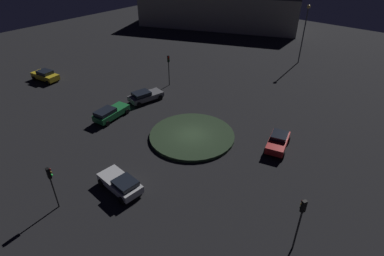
# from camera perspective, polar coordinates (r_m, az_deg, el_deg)

# --- Properties ---
(ground_plane) EXTENTS (115.00, 115.00, 0.00)m
(ground_plane) POSITION_cam_1_polar(r_m,az_deg,el_deg) (32.73, -0.00, -1.63)
(ground_plane) COLOR black
(roundabout_island) EXTENTS (8.92, 8.92, 0.33)m
(roundabout_island) POSITION_cam_1_polar(r_m,az_deg,el_deg) (32.64, -0.00, -1.39)
(roundabout_island) COLOR #263823
(roundabout_island) RESTS_ON ground_plane
(car_silver) EXTENTS (4.24, 2.29, 1.39)m
(car_silver) POSITION_cam_1_polar(r_m,az_deg,el_deg) (26.62, -12.95, -9.87)
(car_silver) COLOR silver
(car_silver) RESTS_ON ground_plane
(car_red) EXTENTS (2.75, 4.20, 1.43)m
(car_red) POSITION_cam_1_polar(r_m,az_deg,el_deg) (31.86, 15.55, -2.39)
(car_red) COLOR red
(car_red) RESTS_ON ground_plane
(car_grey) EXTENTS (2.80, 4.63, 1.38)m
(car_grey) POSITION_cam_1_polar(r_m,az_deg,el_deg) (39.99, -8.65, 5.87)
(car_grey) COLOR slate
(car_grey) RESTS_ON ground_plane
(car_yellow) EXTENTS (4.47, 2.49, 1.52)m
(car_yellow) POSITION_cam_1_polar(r_m,az_deg,el_deg) (50.20, -25.38, 8.74)
(car_yellow) COLOR gold
(car_yellow) RESTS_ON ground_plane
(car_green) EXTENTS (2.42, 4.59, 1.44)m
(car_green) POSITION_cam_1_polar(r_m,az_deg,el_deg) (36.81, -14.80, 2.72)
(car_green) COLOR #1E7238
(car_green) RESTS_ON ground_plane
(traffic_light_southeast) EXTENTS (0.39, 0.37, 4.30)m
(traffic_light_southeast) POSITION_cam_1_polar(r_m,az_deg,el_deg) (43.23, -4.32, 11.57)
(traffic_light_southeast) COLOR #2D2D2D
(traffic_light_southeast) RESTS_ON ground_plane
(traffic_light_northwest) EXTENTS (0.39, 0.36, 4.47)m
(traffic_light_northwest) POSITION_cam_1_polar(r_m,az_deg,el_deg) (21.39, 19.36, -14.97)
(traffic_light_northwest) COLOR #2D2D2D
(traffic_light_northwest) RESTS_ON ground_plane
(traffic_light_north) EXTENTS (0.32, 0.37, 3.85)m
(traffic_light_north) POSITION_cam_1_polar(r_m,az_deg,el_deg) (25.49, -24.48, -8.67)
(traffic_light_north) COLOR #2D2D2D
(traffic_light_north) RESTS_ON ground_plane
(streetlamp_south) EXTENTS (0.52, 0.52, 9.07)m
(streetlamp_south) POSITION_cam_1_polar(r_m,az_deg,el_deg) (53.89, 20.04, 17.10)
(streetlamp_south) COLOR #4C4C51
(streetlamp_south) RESTS_ON ground_plane
(store_building) EXTENTS (37.81, 27.04, 7.79)m
(store_building) POSITION_cam_1_polar(r_m,az_deg,el_deg) (76.81, 5.27, 21.34)
(store_building) COLOR #ADA893
(store_building) RESTS_ON ground_plane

